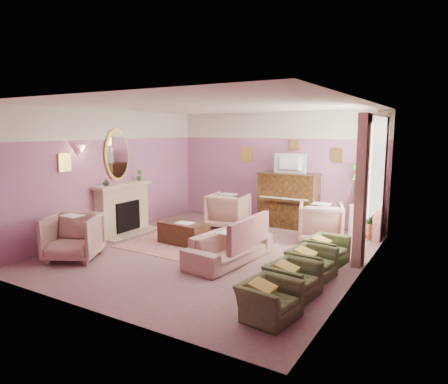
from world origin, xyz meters
The scene contains 48 objects.
floor centered at (0.00, 0.00, 0.00)m, with size 5.50×6.00×0.01m, color #7F595C.
ceiling centered at (0.00, 0.00, 2.80)m, with size 5.50×6.00×0.01m, color white.
wall_back centered at (0.00, 3.00, 1.40)m, with size 5.50×0.02×2.80m, color #7A5073.
wall_front centered at (0.00, -3.00, 1.40)m, with size 5.50×0.02×2.80m, color #7A5073.
wall_left centered at (-2.75, 0.00, 1.40)m, with size 0.02×6.00×2.80m, color #7A5073.
wall_right centered at (2.75, 0.00, 1.40)m, with size 0.02×6.00×2.80m, color #7A5073.
picture_rail_band centered at (0.00, 2.99, 2.47)m, with size 5.50×0.01×0.65m, color beige.
stripe_panel centered at (2.73, 1.30, 1.07)m, with size 0.01×3.00×2.15m, color #96A18E.
fireplace_surround centered at (-2.59, 0.20, 0.55)m, with size 0.30×1.40×1.10m, color tan.
fireplace_inset centered at (-2.49, 0.20, 0.40)m, with size 0.18×0.72×0.68m, color black.
fire_ember centered at (-2.45, 0.20, 0.22)m, with size 0.06×0.54×0.10m, color orange.
mantel_shelf centered at (-2.56, 0.20, 1.12)m, with size 0.40×1.55×0.07m, color tan.
hearth centered at (-2.39, 0.20, 0.01)m, with size 0.55×1.50×0.02m, color tan.
mirror_frame centered at (-2.70, 0.20, 1.80)m, with size 0.04×0.72×1.20m, color gold.
mirror_glass centered at (-2.67, 0.20, 1.80)m, with size 0.01×0.60×1.06m, color silver.
sconce_shade centered at (-2.62, -0.85, 1.98)m, with size 0.20×0.20×0.16m, color #D67E77.
piano centered at (0.50, 2.68, 0.65)m, with size 1.40×0.60×1.30m, color #36210E.
piano_keyshelf centered at (0.50, 2.33, 0.72)m, with size 1.30×0.12×0.06m, color #36210E.
piano_keys centered at (0.50, 2.33, 0.76)m, with size 1.20×0.08×0.02m, color silver.
piano_top centered at (0.50, 2.68, 1.31)m, with size 1.45×0.65×0.04m, color #36210E.
television centered at (0.50, 2.63, 1.60)m, with size 0.80×0.12×0.48m, color black.
print_back_left centered at (-0.80, 2.96, 1.72)m, with size 0.30×0.03×0.38m, color gold.
print_back_right centered at (1.55, 2.96, 1.78)m, with size 0.26×0.03×0.34m, color gold.
print_back_mid centered at (0.50, 2.96, 2.00)m, with size 0.22×0.03×0.26m, color gold.
print_left_wall centered at (-2.71, -1.20, 1.72)m, with size 0.03×0.28×0.36m, color gold.
window_blind centered at (2.70, 1.55, 1.70)m, with size 0.03×1.40×1.80m, color silver.
curtain_left centered at (2.62, 0.63, 1.30)m, with size 0.16×0.34×2.60m, color #A86064.
curtain_right centered at (2.62, 2.47, 1.30)m, with size 0.16×0.34×2.60m, color #A86064.
pelmet centered at (2.62, 1.55, 2.56)m, with size 0.16×2.20×0.16m, color #A86064.
mantel_plant centered at (-2.55, 0.75, 1.29)m, with size 0.16×0.16×0.28m, color #296D28.
mantel_vase centered at (-2.55, -0.30, 1.23)m, with size 0.16×0.16×0.16m, color beige.
area_rug centered at (-0.69, 0.08, 0.01)m, with size 2.50×1.80×0.01m, color #B1736A.
coffee_table centered at (-0.82, 0.14, 0.23)m, with size 1.00×0.50×0.45m, color #3E2114.
table_paper centered at (-0.77, 0.14, 0.46)m, with size 0.35×0.28×0.01m, color silver.
sofa centered at (0.58, -0.35, 0.38)m, with size 0.62×1.87×0.75m, color tan.
sofa_throw centered at (0.98, -0.35, 0.60)m, with size 0.09×1.41×0.52m, color #A86064.
floral_armchair_left centered at (-0.73, 1.85, 0.46)m, with size 0.89×0.89×0.92m, color tan.
floral_armchair_right centered at (1.59, 1.76, 0.46)m, with size 0.89×0.89×0.92m, color tan.
floral_armchair_front centered at (-1.96, -1.69, 0.46)m, with size 0.89×0.89×0.92m, color tan.
olive_chair_a centered at (2.11, -2.00, 0.32)m, with size 0.51×0.73×0.63m, color #48512E.
olive_chair_b centered at (2.11, -1.18, 0.32)m, with size 0.51×0.73×0.63m, color #48512E.
olive_chair_c centered at (2.11, -0.36, 0.32)m, with size 0.51×0.73×0.63m, color #48512E.
olive_chair_d centered at (2.11, 0.46, 0.32)m, with size 0.51×0.73×0.63m, color #48512E.
side_table centered at (2.23, 2.64, 0.35)m, with size 0.52×0.52×0.70m, color silver.
side_plant_big centered at (2.23, 2.64, 0.87)m, with size 0.30×0.30×0.34m, color #296D28.
side_plant_small centered at (2.35, 2.54, 0.84)m, with size 0.16×0.16×0.28m, color #296D28.
palm_pot centered at (2.34, 2.52, 0.17)m, with size 0.34×0.34×0.34m, color #AE4F30.
palm_plant centered at (2.34, 2.52, 1.06)m, with size 0.76×0.76×1.44m, color #296D28.
Camera 1 is at (4.04, -6.37, 2.36)m, focal length 32.00 mm.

